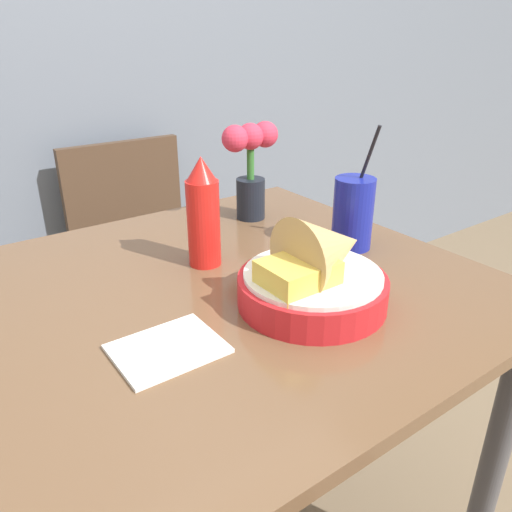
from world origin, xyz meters
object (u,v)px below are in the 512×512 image
(chair_far_window, at_px, (141,247))
(ketchup_bottle, at_px, (203,214))
(food_basket, at_px, (317,273))
(drink_cup, at_px, (353,215))
(flower_vase, at_px, (251,163))

(chair_far_window, height_order, ketchup_bottle, ketchup_bottle)
(food_basket, xyz_separation_m, drink_cup, (0.22, 0.13, 0.01))
(food_basket, bearing_deg, flower_vase, 69.42)
(drink_cup, relative_size, flower_vase, 1.13)
(food_basket, bearing_deg, ketchup_bottle, 106.46)
(ketchup_bottle, bearing_deg, food_basket, -73.54)
(chair_far_window, relative_size, food_basket, 3.45)
(chair_far_window, height_order, food_basket, food_basket)
(food_basket, relative_size, ketchup_bottle, 1.16)
(ketchup_bottle, relative_size, flower_vase, 0.94)
(ketchup_bottle, xyz_separation_m, drink_cup, (0.29, -0.11, -0.03))
(ketchup_bottle, height_order, drink_cup, drink_cup)
(chair_far_window, distance_m, flower_vase, 0.66)
(chair_far_window, xyz_separation_m, ketchup_bottle, (-0.15, -0.69, 0.35))
(chair_far_window, distance_m, food_basket, 0.98)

